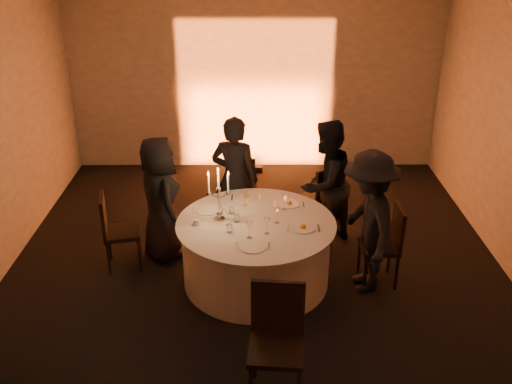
{
  "coord_description": "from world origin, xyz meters",
  "views": [
    {
      "loc": [
        -0.03,
        -5.61,
        3.82
      ],
      "look_at": [
        0.0,
        0.2,
        1.05
      ],
      "focal_mm": 40.0,
      "sensor_mm": 36.0,
      "label": 1
    }
  ],
  "objects_px": {
    "chair_right": "(387,241)",
    "guest_back_right": "(325,184)",
    "chair_back_right": "(323,195)",
    "guest_left": "(160,198)",
    "guest_back_left": "(235,179)",
    "coffee_cup": "(197,222)",
    "candelabra": "(219,202)",
    "chair_left": "(115,227)",
    "chair_back_left": "(242,182)",
    "guest_right": "(368,223)",
    "chair_front": "(277,334)",
    "banquet_table": "(256,252)"
  },
  "relations": [
    {
      "from": "chair_left",
      "to": "chair_right",
      "type": "distance_m",
      "value": 3.18
    },
    {
      "from": "chair_back_right",
      "to": "chair_right",
      "type": "bearing_deg",
      "value": 82.57
    },
    {
      "from": "banquet_table",
      "to": "candelabra",
      "type": "relative_size",
      "value": 2.79
    },
    {
      "from": "guest_back_left",
      "to": "coffee_cup",
      "type": "relative_size",
      "value": 15.24
    },
    {
      "from": "chair_back_left",
      "to": "chair_front",
      "type": "relative_size",
      "value": 0.84
    },
    {
      "from": "chair_back_left",
      "to": "guest_left",
      "type": "xyz_separation_m",
      "value": [
        -0.98,
        -1.11,
        0.28
      ]
    },
    {
      "from": "coffee_cup",
      "to": "guest_left",
      "type": "bearing_deg",
      "value": 128.25
    },
    {
      "from": "chair_back_right",
      "to": "chair_front",
      "type": "xyz_separation_m",
      "value": [
        -0.72,
        -2.87,
        0.06
      ]
    },
    {
      "from": "banquet_table",
      "to": "candelabra",
      "type": "distance_m",
      "value": 0.74
    },
    {
      "from": "chair_left",
      "to": "chair_back_right",
      "type": "bearing_deg",
      "value": -83.57
    },
    {
      "from": "guest_right",
      "to": "chair_left",
      "type": "bearing_deg",
      "value": -104.57
    },
    {
      "from": "chair_back_left",
      "to": "chair_back_right",
      "type": "relative_size",
      "value": 0.92
    },
    {
      "from": "guest_left",
      "to": "guest_back_right",
      "type": "relative_size",
      "value": 0.94
    },
    {
      "from": "guest_back_right",
      "to": "coffee_cup",
      "type": "bearing_deg",
      "value": -12.9
    },
    {
      "from": "candelabra",
      "to": "coffee_cup",
      "type": "bearing_deg",
      "value": -155.74
    },
    {
      "from": "coffee_cup",
      "to": "chair_right",
      "type": "bearing_deg",
      "value": 0.87
    },
    {
      "from": "coffee_cup",
      "to": "candelabra",
      "type": "relative_size",
      "value": 0.17
    },
    {
      "from": "guest_back_right",
      "to": "chair_right",
      "type": "bearing_deg",
      "value": 79.61
    },
    {
      "from": "coffee_cup",
      "to": "chair_back_left",
      "type": "bearing_deg",
      "value": 74.84
    },
    {
      "from": "chair_back_right",
      "to": "chair_front",
      "type": "distance_m",
      "value": 2.96
    },
    {
      "from": "guest_left",
      "to": "coffee_cup",
      "type": "relative_size",
      "value": 14.21
    },
    {
      "from": "banquet_table",
      "to": "guest_back_left",
      "type": "height_order",
      "value": "guest_back_left"
    },
    {
      "from": "banquet_table",
      "to": "chair_left",
      "type": "height_order",
      "value": "chair_left"
    },
    {
      "from": "banquet_table",
      "to": "chair_front",
      "type": "distance_m",
      "value": 1.74
    },
    {
      "from": "guest_back_right",
      "to": "candelabra",
      "type": "height_order",
      "value": "guest_back_right"
    },
    {
      "from": "chair_left",
      "to": "chair_back_left",
      "type": "bearing_deg",
      "value": -58.9
    },
    {
      "from": "banquet_table",
      "to": "chair_back_right",
      "type": "relative_size",
      "value": 1.85
    },
    {
      "from": "chair_back_left",
      "to": "guest_right",
      "type": "xyz_separation_m",
      "value": [
        1.41,
        -1.82,
        0.33
      ]
    },
    {
      "from": "chair_right",
      "to": "guest_back_right",
      "type": "bearing_deg",
      "value": -146.72
    },
    {
      "from": "guest_back_right",
      "to": "candelabra",
      "type": "bearing_deg",
      "value": -11.62
    },
    {
      "from": "guest_right",
      "to": "coffee_cup",
      "type": "bearing_deg",
      "value": -98.25
    },
    {
      "from": "guest_left",
      "to": "guest_right",
      "type": "height_order",
      "value": "guest_right"
    },
    {
      "from": "banquet_table",
      "to": "candelabra",
      "type": "height_order",
      "value": "candelabra"
    },
    {
      "from": "chair_back_left",
      "to": "guest_back_right",
      "type": "height_order",
      "value": "guest_back_right"
    },
    {
      "from": "guest_right",
      "to": "candelabra",
      "type": "relative_size",
      "value": 2.57
    },
    {
      "from": "candelabra",
      "to": "chair_back_right",
      "type": "bearing_deg",
      "value": 40.05
    },
    {
      "from": "chair_back_right",
      "to": "guest_back_right",
      "type": "relative_size",
      "value": 0.58
    },
    {
      "from": "banquet_table",
      "to": "candelabra",
      "type": "xyz_separation_m",
      "value": [
        -0.41,
        0.06,
        0.61
      ]
    },
    {
      "from": "chair_right",
      "to": "guest_back_left",
      "type": "relative_size",
      "value": 0.57
    },
    {
      "from": "guest_back_right",
      "to": "chair_left",
      "type": "bearing_deg",
      "value": -31.74
    },
    {
      "from": "chair_left",
      "to": "guest_back_left",
      "type": "distance_m",
      "value": 1.61
    },
    {
      "from": "banquet_table",
      "to": "chair_left",
      "type": "xyz_separation_m",
      "value": [
        -1.68,
        0.31,
        0.15
      ]
    },
    {
      "from": "chair_left",
      "to": "guest_back_left",
      "type": "bearing_deg",
      "value": -74.83
    },
    {
      "from": "chair_right",
      "to": "candelabra",
      "type": "distance_m",
      "value": 1.96
    },
    {
      "from": "guest_left",
      "to": "guest_back_right",
      "type": "distance_m",
      "value": 2.06
    },
    {
      "from": "chair_front",
      "to": "candelabra",
      "type": "relative_size",
      "value": 1.65
    },
    {
      "from": "guest_back_left",
      "to": "coffee_cup",
      "type": "bearing_deg",
      "value": 84.53
    },
    {
      "from": "chair_right",
      "to": "guest_left",
      "type": "bearing_deg",
      "value": -103.64
    },
    {
      "from": "guest_back_left",
      "to": "guest_back_right",
      "type": "bearing_deg",
      "value": -172.45
    },
    {
      "from": "chair_back_left",
      "to": "guest_back_right",
      "type": "relative_size",
      "value": 0.54
    }
  ]
}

